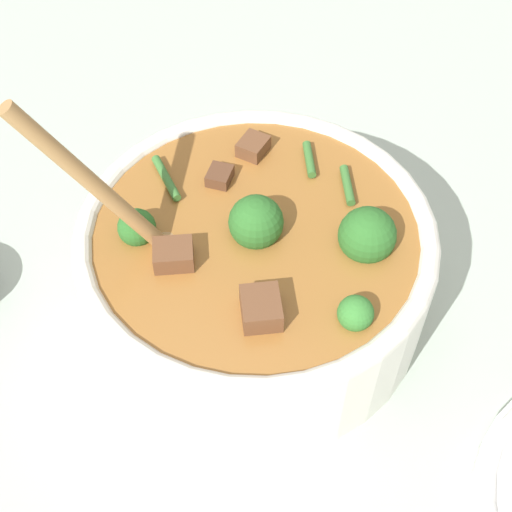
{
  "coord_description": "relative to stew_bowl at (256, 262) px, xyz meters",
  "views": [
    {
      "loc": [
        0.3,
        0.18,
        0.51
      ],
      "look_at": [
        0.0,
        0.0,
        0.07
      ],
      "focal_mm": 50.0,
      "sensor_mm": 36.0,
      "label": 1
    }
  ],
  "objects": [
    {
      "name": "ground_plane",
      "position": [
        -0.0,
        -0.0,
        -0.06
      ],
      "size": [
        4.0,
        4.0,
        0.0
      ],
      "primitive_type": "plane",
      "color": "#ADBCAD"
    },
    {
      "name": "stew_bowl",
      "position": [
        0.0,
        0.0,
        0.0
      ],
      "size": [
        0.28,
        0.28,
        0.24
      ],
      "color": "white",
      "rests_on": "ground_plane"
    }
  ]
}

